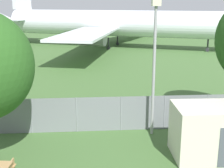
% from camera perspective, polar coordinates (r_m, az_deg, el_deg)
% --- Properties ---
extents(perimeter_fence, '(56.07, 0.07, 2.04)m').
position_cam_1_polar(perimeter_fence, '(17.95, -6.49, -5.61)').
color(perimeter_fence, gray).
rests_on(perimeter_fence, ground).
extents(airplane, '(46.51, 38.59, 12.05)m').
position_cam_1_polar(airplane, '(50.60, 1.85, 10.96)').
color(airplane, white).
rests_on(airplane, ground).
extents(portable_cabin, '(3.34, 2.44, 2.55)m').
position_cam_1_polar(portable_cabin, '(15.70, 17.20, -8.30)').
color(portable_cabin, beige).
rests_on(portable_cabin, ground).
extents(light_mast, '(0.44, 0.44, 7.41)m').
position_cam_1_polar(light_mast, '(16.81, 7.77, 5.44)').
color(light_mast, '#99999E').
rests_on(light_mast, ground).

